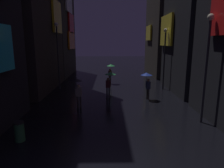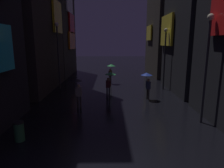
{
  "view_description": "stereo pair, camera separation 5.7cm",
  "coord_description": "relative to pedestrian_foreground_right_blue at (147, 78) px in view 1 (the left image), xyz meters",
  "views": [
    {
      "loc": [
        -0.21,
        -5.52,
        4.44
      ],
      "look_at": [
        0.0,
        8.05,
        1.6
      ],
      "focal_mm": 32.0,
      "sensor_mm": 36.0,
      "label": 1
    },
    {
      "loc": [
        -0.15,
        -5.52,
        4.44
      ],
      "look_at": [
        0.0,
        8.05,
        1.6
      ],
      "focal_mm": 32.0,
      "sensor_mm": 36.0,
      "label": 2
    }
  ],
  "objects": [
    {
      "name": "trash_bin",
      "position": [
        -7.07,
        -6.82,
        -1.2
      ],
      "size": [
        0.46,
        0.46,
        0.93
      ],
      "color": "#265933",
      "rests_on": "ground"
    },
    {
      "name": "pedestrian_near_crossing_black",
      "position": [
        -5.15,
        -2.25,
        0.0
      ],
      "size": [
        0.9,
        0.9,
        2.12
      ],
      "color": "#38332D",
      "rests_on": "ground"
    },
    {
      "name": "building_left_far",
      "position": [
        -10.25,
        12.47,
        4.57
      ],
      "size": [
        4.25,
        8.57,
        12.47
      ],
      "color": "#33302D",
      "rests_on": "ground"
    },
    {
      "name": "streetlamp_right_far",
      "position": [
        2.23,
        3.41,
        1.89
      ],
      "size": [
        0.36,
        0.36,
        5.71
      ],
      "color": "#2D2D33",
      "rests_on": "ground"
    },
    {
      "name": "building_right_far",
      "position": [
        4.72,
        12.33,
        6.88
      ],
      "size": [
        4.25,
        8.29,
        17.09
      ],
      "color": "#2D2826",
      "rests_on": "ground"
    },
    {
      "name": "streetlamp_left_far",
      "position": [
        -7.77,
        3.66,
        2.16
      ],
      "size": [
        0.36,
        0.36,
        6.22
      ],
      "color": "#2D2D33",
      "rests_on": "ground"
    },
    {
      "name": "streetlamp_right_near",
      "position": [
        2.23,
        -4.77,
        1.98
      ],
      "size": [
        0.36,
        0.36,
        5.88
      ],
      "color": "#2D2D33",
      "rests_on": "ground"
    },
    {
      "name": "pedestrian_midstreet_centre_green",
      "position": [
        -2.93,
        0.41,
        0.0
      ],
      "size": [
        0.9,
        0.9,
        2.12
      ],
      "color": "#2D2D38",
      "rests_on": "ground"
    },
    {
      "name": "pedestrian_midstreet_left_green",
      "position": [
        -2.8,
        6.18,
        0.0
      ],
      "size": [
        0.9,
        0.9,
        2.12
      ],
      "color": "#2D2D38",
      "rests_on": "ground"
    },
    {
      "name": "pedestrian_foreground_right_blue",
      "position": [
        0.0,
        0.0,
        0.0
      ],
      "size": [
        0.9,
        0.9,
        2.12
      ],
      "color": "#38332D",
      "rests_on": "ground"
    }
  ]
}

